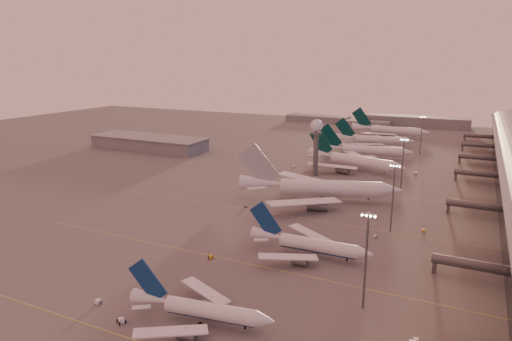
% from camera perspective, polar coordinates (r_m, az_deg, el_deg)
% --- Properties ---
extents(ground, '(700.00, 700.00, 0.00)m').
position_cam_1_polar(ground, '(142.28, -10.65, -11.33)').
color(ground, '#615E5E').
rests_on(ground, ground).
extents(taxiway_markings, '(180.00, 185.25, 0.02)m').
position_cam_1_polar(taxiway_markings, '(176.21, 8.42, -6.19)').
color(taxiway_markings, gold).
rests_on(taxiway_markings, ground).
extents(hangar, '(82.00, 27.00, 8.50)m').
position_cam_1_polar(hangar, '(318.19, -13.22, 3.43)').
color(hangar, slate).
rests_on(hangar, ground).
extents(radar_tower, '(6.40, 6.40, 31.10)m').
position_cam_1_polar(radar_tower, '(237.49, 7.55, 4.29)').
color(radar_tower, '#525459').
rests_on(radar_tower, ground).
extents(mast_a, '(3.60, 0.56, 25.00)m').
position_cam_1_polar(mast_a, '(114.26, 13.59, -10.43)').
color(mast_a, '#525459').
rests_on(mast_a, ground).
extents(mast_b, '(3.60, 0.56, 25.00)m').
position_cam_1_polar(mast_b, '(165.78, 16.75, -2.94)').
color(mast_b, '#525459').
rests_on(mast_b, ground).
extents(mast_c, '(3.60, 0.56, 25.00)m').
position_cam_1_polar(mast_c, '(219.29, 17.86, 1.01)').
color(mast_c, '#525459').
rests_on(mast_c, ground).
extents(mast_d, '(3.60, 0.56, 25.00)m').
position_cam_1_polar(mast_d, '(307.48, 19.97, 4.38)').
color(mast_d, '#525459').
rests_on(mast_d, ground).
extents(distant_horizon, '(165.00, 37.50, 9.00)m').
position_cam_1_polar(distant_horizon, '(437.87, 15.80, 5.99)').
color(distant_horizon, slate).
rests_on(distant_horizon, ground).
extents(narrowbody_near, '(36.26, 28.75, 14.22)m').
position_cam_1_polar(narrowbody_near, '(111.30, -6.92, -17.12)').
color(narrowbody_near, silver).
rests_on(narrowbody_near, ground).
extents(narrowbody_mid, '(40.10, 32.03, 15.67)m').
position_cam_1_polar(narrowbody_mid, '(144.47, 6.68, -9.39)').
color(narrowbody_mid, silver).
rests_on(narrowbody_mid, ground).
extents(widebody_white, '(67.71, 53.45, 24.59)m').
position_cam_1_polar(widebody_white, '(198.24, 7.97, -2.60)').
color(widebody_white, silver).
rests_on(widebody_white, ground).
extents(greentail_a, '(58.28, 46.45, 21.67)m').
position_cam_1_polar(greentail_a, '(256.48, 12.27, 0.90)').
color(greentail_a, silver).
rests_on(greentail_a, ground).
extents(greentail_b, '(57.00, 45.64, 20.87)m').
position_cam_1_polar(greentail_b, '(287.64, 13.47, 2.20)').
color(greentail_b, silver).
rests_on(greentail_b, ground).
extents(greentail_c, '(53.54, 42.83, 19.66)m').
position_cam_1_polar(greentail_c, '(328.93, 14.58, 3.53)').
color(greentail_c, silver).
rests_on(greentail_c, ground).
extents(greentail_d, '(60.91, 49.14, 22.11)m').
position_cam_1_polar(greentail_d, '(372.30, 16.41, 4.64)').
color(greentail_d, silver).
rests_on(greentail_d, ground).
extents(gsv_truck_a, '(6.15, 2.53, 2.44)m').
position_cam_1_polar(gsv_truck_a, '(124.73, -18.97, -15.06)').
color(gsv_truck_a, white).
rests_on(gsv_truck_a, ground).
extents(gsv_tug_near, '(4.01, 4.66, 1.14)m').
position_cam_1_polar(gsv_tug_near, '(115.99, -16.47, -17.57)').
color(gsv_tug_near, white).
rests_on(gsv_tug_near, ground).
extents(gsv_catering_a, '(5.53, 4.00, 4.15)m').
position_cam_1_polar(gsv_catering_a, '(110.12, 19.56, -18.76)').
color(gsv_catering_a, white).
rests_on(gsv_catering_a, ground).
extents(gsv_tug_mid, '(3.66, 4.09, 1.00)m').
position_cam_1_polar(gsv_tug_mid, '(143.36, -5.67, -10.72)').
color(gsv_tug_mid, yellow).
rests_on(gsv_tug_mid, ground).
extents(gsv_truck_b, '(5.11, 3.35, 1.94)m').
position_cam_1_polar(gsv_truck_b, '(162.99, 14.78, -7.84)').
color(gsv_truck_b, white).
rests_on(gsv_truck_b, ground).
extents(gsv_truck_c, '(5.47, 4.36, 2.12)m').
position_cam_1_polar(gsv_truck_c, '(188.52, -1.20, -4.34)').
color(gsv_truck_c, slate).
rests_on(gsv_truck_c, ground).
extents(gsv_catering_b, '(4.75, 2.97, 3.62)m').
position_cam_1_polar(gsv_catering_b, '(173.41, 20.29, -6.64)').
color(gsv_catering_b, yellow).
rests_on(gsv_catering_b, ground).
extents(gsv_truck_d, '(4.22, 6.56, 2.49)m').
position_cam_1_polar(gsv_truck_d, '(258.51, 4.86, 0.69)').
color(gsv_truck_d, white).
rests_on(gsv_truck_d, ground).
extents(gsv_tug_hangar, '(3.65, 2.49, 0.97)m').
position_cam_1_polar(gsv_tug_hangar, '(256.98, 19.32, -0.31)').
color(gsv_tug_hangar, white).
rests_on(gsv_tug_hangar, ground).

